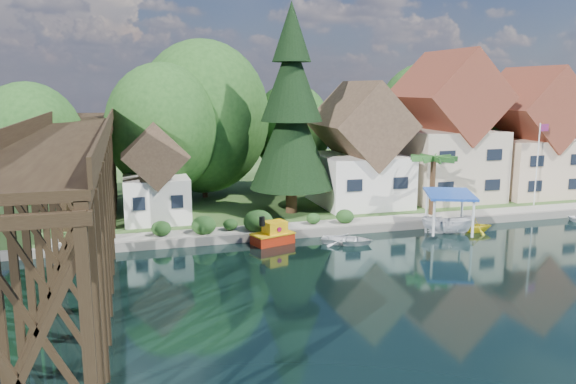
% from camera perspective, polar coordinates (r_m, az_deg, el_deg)
% --- Properties ---
extents(ground, '(140.00, 140.00, 0.00)m').
position_cam_1_polar(ground, '(34.83, 6.90, -7.83)').
color(ground, black).
rests_on(ground, ground).
extents(bank, '(140.00, 52.00, 0.50)m').
position_cam_1_polar(bank, '(66.53, -4.59, 1.31)').
color(bank, '#2D4D1F').
rests_on(bank, ground).
extents(seawall, '(60.00, 0.40, 0.62)m').
position_cam_1_polar(seawall, '(43.32, 7.66, -3.73)').
color(seawall, slate).
rests_on(seawall, ground).
extents(promenade, '(50.00, 2.60, 0.06)m').
position_cam_1_polar(promenade, '(45.23, 9.32, -2.87)').
color(promenade, gray).
rests_on(promenade, bank).
extents(trestle_bridge, '(4.12, 44.18, 9.30)m').
position_cam_1_polar(trestle_bridge, '(36.07, -20.55, 0.96)').
color(trestle_bridge, black).
rests_on(trestle_bridge, ground).
extents(house_left, '(7.64, 8.64, 11.02)m').
position_cam_1_polar(house_left, '(50.85, 7.26, 3.95)').
color(house_left, white).
rests_on(house_left, bank).
extents(house_center, '(8.65, 9.18, 13.89)m').
position_cam_1_polar(house_center, '(55.34, 15.72, 5.50)').
color(house_center, '#C0AF96').
rests_on(house_center, bank).
extents(house_right, '(8.15, 8.64, 12.45)m').
position_cam_1_polar(house_right, '(60.22, 23.26, 4.81)').
color(house_right, beige).
rests_on(house_right, bank).
extents(shed, '(5.09, 5.40, 7.85)m').
position_cam_1_polar(shed, '(45.45, -13.30, 1.29)').
color(shed, white).
rests_on(shed, bank).
extents(bg_trees, '(49.90, 13.30, 10.57)m').
position_cam_1_polar(bg_trees, '(53.61, -0.87, 6.68)').
color(bg_trees, '#382314').
rests_on(bg_trees, bank).
extents(shrubs, '(15.76, 2.47, 1.70)m').
position_cam_1_polar(shrubs, '(41.66, -3.93, -2.93)').
color(shrubs, '#183F16').
rests_on(shrubs, bank).
extents(conifer, '(7.01, 7.01, 17.25)m').
position_cam_1_polar(conifer, '(46.55, 0.36, 7.95)').
color(conifer, '#382314').
rests_on(conifer, bank).
extents(palm_tree, '(4.92, 4.92, 5.25)m').
position_cam_1_polar(palm_tree, '(47.36, 14.57, 3.13)').
color(palm_tree, '#382314').
rests_on(palm_tree, bank).
extents(flagpole, '(1.14, 0.29, 7.37)m').
position_cam_1_polar(flagpole, '(54.62, 24.14, 3.43)').
color(flagpole, white).
rests_on(flagpole, bank).
extents(tugboat, '(3.30, 2.45, 2.14)m').
position_cam_1_polar(tugboat, '(39.95, -1.53, -4.38)').
color(tugboat, red).
rests_on(tugboat, ground).
extents(boat_white_a, '(4.43, 4.02, 0.75)m').
position_cam_1_polar(boat_white_a, '(40.19, 6.01, -4.73)').
color(boat_white_a, silver).
rests_on(boat_white_a, ground).
extents(boat_canopy, '(5.00, 5.81, 3.15)m').
position_cam_1_polar(boat_canopy, '(44.21, 15.98, -2.37)').
color(boat_canopy, silver).
rests_on(boat_canopy, ground).
extents(boat_yellow, '(2.74, 2.48, 1.26)m').
position_cam_1_polar(boat_yellow, '(45.39, 18.58, -3.12)').
color(boat_yellow, yellow).
rests_on(boat_yellow, ground).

